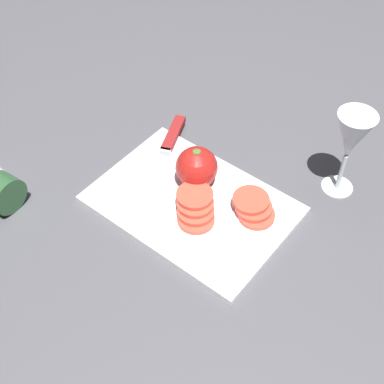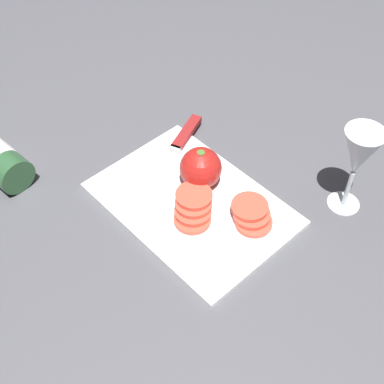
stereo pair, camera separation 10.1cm
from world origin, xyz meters
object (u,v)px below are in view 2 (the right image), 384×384
(whole_tomato, at_px, (201,168))
(tomato_slice_stack_near, at_px, (193,207))
(tomato_slice_stack_far, at_px, (252,214))
(wine_glass, at_px, (359,156))
(knife, at_px, (181,141))

(whole_tomato, bearing_deg, tomato_slice_stack_near, -53.38)
(tomato_slice_stack_near, xyz_separation_m, tomato_slice_stack_far, (0.08, 0.07, -0.00))
(wine_glass, xyz_separation_m, tomato_slice_stack_far, (-0.09, -0.17, -0.11))
(tomato_slice_stack_far, bearing_deg, wine_glass, 61.66)
(whole_tomato, xyz_separation_m, tomato_slice_stack_far, (0.13, 0.01, -0.03))
(wine_glass, bearing_deg, tomato_slice_stack_near, -126.20)
(wine_glass, distance_m, knife, 0.38)
(whole_tomato, xyz_separation_m, tomato_slice_stack_near, (0.05, -0.07, -0.02))
(wine_glass, distance_m, whole_tomato, 0.29)
(knife, height_order, tomato_slice_stack_near, tomato_slice_stack_near)
(wine_glass, bearing_deg, whole_tomato, -142.17)
(tomato_slice_stack_near, bearing_deg, knife, 144.28)
(wine_glass, distance_m, tomato_slice_stack_far, 0.22)
(wine_glass, relative_size, tomato_slice_stack_far, 2.04)
(tomato_slice_stack_near, bearing_deg, wine_glass, 53.80)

